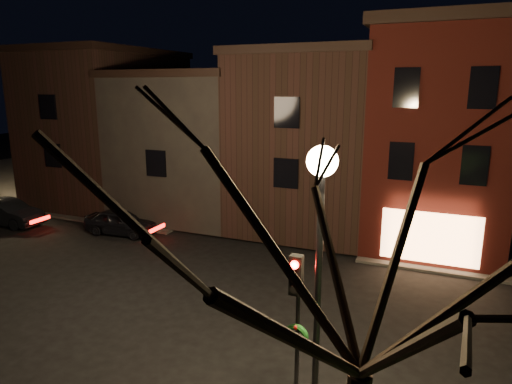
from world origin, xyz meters
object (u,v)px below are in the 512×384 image
Objects in this scene: street_lamp_near at (320,218)px; traffic_signal at (296,312)px; parked_car_a at (121,222)px; parked_car_b at (7,213)px; bare_tree_right at (370,208)px.

traffic_signal is (-0.60, 0.49, -2.37)m from street_lamp_near.
street_lamp_near is 1.67× the size of parked_car_a.
parked_car_b is at bearing 95.66° from parked_car_a.
traffic_signal is 0.48× the size of bare_tree_right.
parked_car_b is at bearing 156.87° from traffic_signal.
street_lamp_near is 22.80m from parked_car_b.
street_lamp_near is 17.48m from parked_car_a.
bare_tree_right is (1.30, -2.50, 0.97)m from street_lamp_near.
bare_tree_right is (1.90, -2.99, 3.34)m from traffic_signal.
bare_tree_right is 2.19× the size of parked_car_a.
parked_car_a is 7.09m from parked_car_b.
street_lamp_near is at bearing -39.37° from traffic_signal.
parked_car_a is at bearing 142.96° from street_lamp_near.
bare_tree_right is at bearing -62.53° from street_lamp_near.
parked_car_b is at bearing 156.31° from street_lamp_near.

